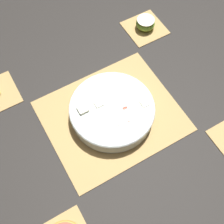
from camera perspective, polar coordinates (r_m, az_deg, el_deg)
name	(u,v)px	position (r m, az deg, el deg)	size (l,w,h in m)	color
ground_plane	(112,116)	(0.97, 0.00, -0.76)	(6.00, 6.00, 0.00)	black
bamboo_mat_center	(112,116)	(0.97, 0.00, -0.68)	(0.40, 0.34, 0.01)	#A8844C
coaster_mat_far_right	(145,28)	(1.19, 6.02, 15.07)	(0.14, 0.14, 0.01)	#A8844C
fruit_salad_bowl	(112,111)	(0.94, -0.02, 0.20)	(0.26, 0.26, 0.06)	silver
apple_half	(145,23)	(1.17, 6.13, 15.84)	(0.07, 0.07, 0.04)	#7FAD38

